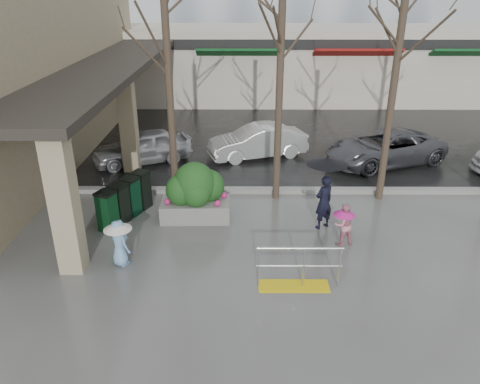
{
  "coord_description": "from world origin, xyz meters",
  "views": [
    {
      "loc": [
        0.13,
        -10.01,
        6.29
      ],
      "look_at": [
        0.07,
        1.13,
        1.3
      ],
      "focal_mm": 35.0,
      "sensor_mm": 36.0,
      "label": 1
    }
  ],
  "objects_px": {
    "tree_midwest": "(282,25)",
    "car_b": "(258,142)",
    "child_blue": "(119,239)",
    "planter": "(195,192)",
    "child_pink": "(344,222)",
    "tree_west": "(166,31)",
    "car_a": "(142,147)",
    "handrail": "(297,272)",
    "news_boxes": "(125,200)",
    "tree_mideast": "(400,39)",
    "car_c": "(385,148)",
    "woman": "(325,186)"
  },
  "relations": [
    {
      "from": "tree_west",
      "to": "woman",
      "type": "distance_m",
      "value": 6.13
    },
    {
      "from": "handrail",
      "to": "tree_mideast",
      "type": "relative_size",
      "value": 0.29
    },
    {
      "from": "woman",
      "to": "car_a",
      "type": "relative_size",
      "value": 0.57
    },
    {
      "from": "tree_west",
      "to": "planter",
      "type": "xyz_separation_m",
      "value": [
        0.78,
        -1.43,
        -4.26
      ]
    },
    {
      "from": "child_pink",
      "to": "child_blue",
      "type": "distance_m",
      "value": 5.66
    },
    {
      "from": "planter",
      "to": "car_a",
      "type": "bearing_deg",
      "value": 117.96
    },
    {
      "from": "child_blue",
      "to": "news_boxes",
      "type": "xyz_separation_m",
      "value": [
        -0.43,
        2.47,
        -0.13
      ]
    },
    {
      "from": "handrail",
      "to": "child_pink",
      "type": "relative_size",
      "value": 1.66
    },
    {
      "from": "car_b",
      "to": "tree_west",
      "type": "bearing_deg",
      "value": -53.77
    },
    {
      "from": "tree_mideast",
      "to": "news_boxes",
      "type": "xyz_separation_m",
      "value": [
        -7.75,
        -1.43,
        -4.28
      ]
    },
    {
      "from": "tree_mideast",
      "to": "news_boxes",
      "type": "distance_m",
      "value": 8.97
    },
    {
      "from": "car_b",
      "to": "handrail",
      "type": "bearing_deg",
      "value": -14.34
    },
    {
      "from": "tree_midwest",
      "to": "car_a",
      "type": "relative_size",
      "value": 1.89
    },
    {
      "from": "child_blue",
      "to": "tree_mideast",
      "type": "bearing_deg",
      "value": -110.71
    },
    {
      "from": "handrail",
      "to": "tree_mideast",
      "type": "bearing_deg",
      "value": 56.81
    },
    {
      "from": "car_a",
      "to": "car_c",
      "type": "relative_size",
      "value": 0.82
    },
    {
      "from": "handrail",
      "to": "woman",
      "type": "bearing_deg",
      "value": 70.29
    },
    {
      "from": "woman",
      "to": "tree_midwest",
      "type": "bearing_deg",
      "value": -89.8
    },
    {
      "from": "handrail",
      "to": "planter",
      "type": "xyz_separation_m",
      "value": [
        -2.58,
        3.37,
        0.45
      ]
    },
    {
      "from": "child_blue",
      "to": "handrail",
      "type": "bearing_deg",
      "value": -150.94
    },
    {
      "from": "tree_west",
      "to": "car_b",
      "type": "xyz_separation_m",
      "value": [
        2.72,
        3.85,
        -4.45
      ]
    },
    {
      "from": "tree_midwest",
      "to": "tree_mideast",
      "type": "bearing_deg",
      "value": -0.0
    },
    {
      "from": "handrail",
      "to": "car_b",
      "type": "relative_size",
      "value": 0.5
    },
    {
      "from": "tree_mideast",
      "to": "child_blue",
      "type": "height_order",
      "value": "tree_mideast"
    },
    {
      "from": "child_blue",
      "to": "car_b",
      "type": "height_order",
      "value": "car_b"
    },
    {
      "from": "tree_west",
      "to": "news_boxes",
      "type": "relative_size",
      "value": 3.27
    },
    {
      "from": "news_boxes",
      "to": "car_a",
      "type": "relative_size",
      "value": 0.56
    },
    {
      "from": "car_a",
      "to": "car_c",
      "type": "xyz_separation_m",
      "value": [
        9.15,
        -0.06,
        0.0
      ]
    },
    {
      "from": "child_pink",
      "to": "car_a",
      "type": "distance_m",
      "value": 8.84
    },
    {
      "from": "tree_midwest",
      "to": "car_c",
      "type": "bearing_deg",
      "value": 36.09
    },
    {
      "from": "child_pink",
      "to": "news_boxes",
      "type": "relative_size",
      "value": 0.55
    },
    {
      "from": "tree_midwest",
      "to": "news_boxes",
      "type": "distance_m",
      "value": 6.6
    },
    {
      "from": "handrail",
      "to": "child_blue",
      "type": "height_order",
      "value": "child_blue"
    },
    {
      "from": "car_b",
      "to": "woman",
      "type": "bearing_deg",
      "value": -2.76
    },
    {
      "from": "tree_midwest",
      "to": "car_b",
      "type": "distance_m",
      "value": 6.02
    },
    {
      "from": "tree_west",
      "to": "planter",
      "type": "relative_size",
      "value": 3.42
    },
    {
      "from": "handrail",
      "to": "child_pink",
      "type": "distance_m",
      "value": 2.37
    },
    {
      "from": "child_pink",
      "to": "car_a",
      "type": "relative_size",
      "value": 0.31
    },
    {
      "from": "child_pink",
      "to": "car_c",
      "type": "height_order",
      "value": "car_c"
    },
    {
      "from": "tree_mideast",
      "to": "news_boxes",
      "type": "relative_size",
      "value": 3.12
    },
    {
      "from": "tree_midwest",
      "to": "news_boxes",
      "type": "relative_size",
      "value": 3.36
    },
    {
      "from": "tree_west",
      "to": "car_b",
      "type": "bearing_deg",
      "value": 54.82
    },
    {
      "from": "child_blue",
      "to": "planter",
      "type": "distance_m",
      "value": 2.95
    },
    {
      "from": "child_pink",
      "to": "car_c",
      "type": "relative_size",
      "value": 0.25
    },
    {
      "from": "child_pink",
      "to": "tree_west",
      "type": "bearing_deg",
      "value": -47.49
    },
    {
      "from": "news_boxes",
      "to": "car_b",
      "type": "relative_size",
      "value": 0.54
    },
    {
      "from": "tree_mideast",
      "to": "car_b",
      "type": "xyz_separation_m",
      "value": [
        -3.78,
        3.85,
        -4.23
      ]
    },
    {
      "from": "tree_midwest",
      "to": "news_boxes",
      "type": "bearing_deg",
      "value": -162.23
    },
    {
      "from": "tree_west",
      "to": "car_a",
      "type": "relative_size",
      "value": 1.84
    },
    {
      "from": "tree_midwest",
      "to": "car_a",
      "type": "height_order",
      "value": "tree_midwest"
    }
  ]
}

